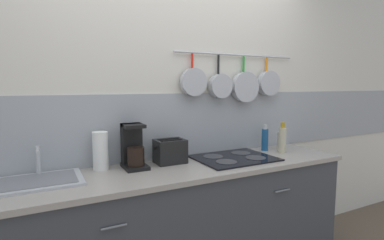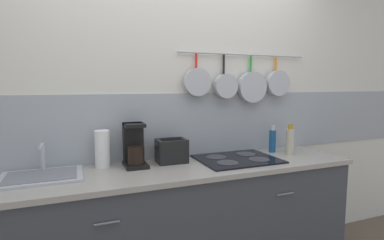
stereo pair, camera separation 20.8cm
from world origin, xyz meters
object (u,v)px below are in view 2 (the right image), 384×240
Objects in this scene: coffee_maker at (134,148)px; bottle_olive_oil at (290,141)px; bottle_hot_sauce at (289,142)px; paper_towel_roll at (102,149)px; toaster at (171,151)px; bottle_vinegar at (272,140)px.

coffee_maker is 1.26m from bottle_olive_oil.
bottle_hot_sauce is at bearing 53.12° from bottle_olive_oil.
toaster is at bearing -6.29° from paper_towel_roll.
bottle_hot_sauce reaches higher than toaster.
paper_towel_roll is 1.40× the size of bottle_hot_sauce.
bottle_olive_oil is 1.40× the size of bottle_hot_sauce.
paper_towel_roll is 1.00× the size of bottle_olive_oil.
paper_towel_roll is 1.54m from bottle_hot_sauce.
bottle_vinegar is at bearing 0.54° from toaster.
toaster is at bearing 172.60° from bottle_olive_oil.
bottle_olive_oil is 0.13m from bottle_hot_sauce.
paper_towel_roll is 1.39m from bottle_vinegar.
bottle_olive_oil is (0.07, -0.14, 0.01)m from bottle_vinegar.
paper_towel_roll is at bearing 173.71° from toaster.
toaster is (0.49, -0.05, -0.04)m from paper_towel_roll.
coffee_maker is at bearing 177.18° from toaster.
coffee_maker is at bearing 173.59° from bottle_olive_oil.
paper_towel_roll reaches higher than bottle_hot_sauce.
toaster is (0.27, -0.01, -0.04)m from coffee_maker.
bottle_olive_oil is at bearing -7.03° from paper_towel_roll.
coffee_maker reaches higher than bottle_olive_oil.
toaster is 1.05m from bottle_hot_sauce.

